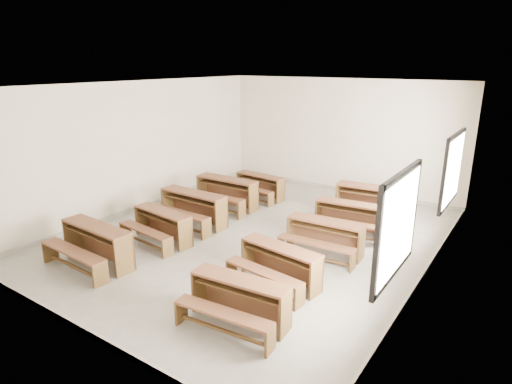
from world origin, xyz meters
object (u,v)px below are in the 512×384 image
Objects in this scene: desk_set_6 at (279,262)px; desk_set_9 at (372,200)px; desk_set_7 at (324,235)px; desk_set_4 at (259,185)px; desk_set_8 at (349,216)px; desk_set_0 at (95,242)px; desk_set_3 at (226,191)px; desk_set_5 at (239,298)px; desk_set_2 at (192,206)px; desk_set_1 at (161,224)px.

desk_set_9 is at bearing 93.72° from desk_set_6.
desk_set_7 is (0.12, 1.51, 0.01)m from desk_set_6.
desk_set_4 is 3.18m from desk_set_8.
desk_set_0 is at bearing -134.86° from desk_set_8.
desk_set_3 is 5.14m from desk_set_5.
desk_set_0 is 1.08× the size of desk_set_6.
desk_set_0 is at bearing -128.88° from desk_set_9.
desk_set_7 is 0.85× the size of desk_set_9.
desk_set_6 is 0.99× the size of desk_set_8.
desk_set_0 reaches higher than desk_set_6.
desk_set_0 is at bearing -91.11° from desk_set_3.
desk_set_2 reaches higher than desk_set_4.
desk_set_0 is 4.34m from desk_set_7.
desk_set_2 is (0.11, 2.52, 0.01)m from desk_set_0.
desk_set_3 is at bearing 92.46° from desk_set_0.
desk_set_2 reaches higher than desk_set_7.
desk_set_4 is (0.17, 2.54, -0.07)m from desk_set_2.
desk_set_8 is (3.30, 0.18, -0.05)m from desk_set_3.
desk_set_2 is at bearing -88.72° from desk_set_4.
desk_set_7 is (3.09, 1.36, 0.01)m from desk_set_1.
desk_set_7 is (0.01, 2.80, 0.00)m from desk_set_5.
desk_set_6 is at bearing -98.74° from desk_set_9.
desk_set_5 reaches higher than desk_set_4.
desk_set_0 is at bearing -92.10° from desk_set_2.
desk_set_3 is 4.16m from desk_set_6.
desk_set_2 is 1.39m from desk_set_3.
desk_set_1 is 3.40m from desk_set_5.
desk_set_4 is (0.28, 5.07, -0.05)m from desk_set_0.
desk_set_2 is 1.09× the size of desk_set_6.
desk_set_0 is 1.07× the size of desk_set_8.
desk_set_5 is 1.01× the size of desk_set_7.
desk_set_2 reaches higher than desk_set_0.
desk_set_7 is at bearing -31.79° from desk_set_4.
desk_set_1 is at bearing -144.84° from desk_set_8.
desk_set_0 is 6.26m from desk_set_9.
desk_set_0 is 1.08× the size of desk_set_5.
desk_set_1 is (0.25, 1.42, -0.05)m from desk_set_0.
desk_set_6 is (-0.11, 1.29, -0.00)m from desk_set_5.
desk_set_7 and desk_set_8 have the same top height.
desk_set_2 is at bearing -159.75° from desk_set_8.
desk_set_2 is 1.09× the size of desk_set_5.
desk_set_9 is (3.15, 0.17, 0.08)m from desk_set_4.
desk_set_0 is at bearing -151.63° from desk_set_6.
desk_set_8 is 1.16m from desk_set_9.
desk_set_9 is at bearing 8.24° from desk_set_4.
desk_set_3 is at bearing 101.71° from desk_set_1.
desk_set_9 is (3.43, 5.24, 0.02)m from desk_set_0.
desk_set_8 is at bearing 85.14° from desk_set_5.
desk_set_7 is at bearing 84.77° from desk_set_5.
desk_set_6 is 1.51m from desk_set_7.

